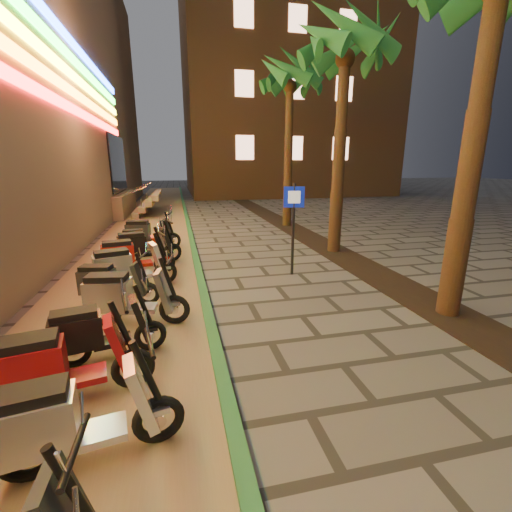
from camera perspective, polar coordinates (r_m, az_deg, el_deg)
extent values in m
plane|color=#474442|center=(4.37, 9.00, -24.63)|extent=(120.00, 120.00, 0.00)
cube|color=#8C7251|center=(13.44, -18.02, 2.42)|extent=(3.40, 60.00, 0.01)
cube|color=#276934|center=(13.38, -10.77, 3.05)|extent=(0.18, 60.00, 0.10)
cube|color=black|center=(9.88, 17.74, -1.93)|extent=(1.20, 40.00, 0.02)
cube|color=black|center=(21.32, -22.02, 14.09)|extent=(0.08, 5.00, 3.00)
cube|color=gray|center=(21.82, -26.80, 7.75)|extent=(5.00, 6.00, 1.20)
cube|color=#FF1414|center=(9.76, -34.24, 22.83)|extent=(0.06, 26.00, 0.28)
cube|color=orange|center=(9.87, -34.76, 25.94)|extent=(0.06, 26.00, 0.28)
cube|color=yellow|center=(10.01, -35.30, 28.97)|extent=(0.06, 26.00, 0.28)
cube|color=gray|center=(21.36, -18.79, 7.22)|extent=(0.35, 5.00, 0.30)
cube|color=gray|center=(21.29, -17.91, 8.08)|extent=(0.35, 5.00, 0.30)
cube|color=gray|center=(21.24, -17.03, 8.95)|extent=(0.35, 5.00, 0.30)
cube|color=gray|center=(21.19, -16.13, 9.82)|extent=(0.35, 5.00, 0.30)
cylinder|color=silver|center=(19.32, -20.80, 9.58)|extent=(2.09, 0.06, 0.81)
cylinder|color=silver|center=(23.28, -19.56, 10.47)|extent=(2.09, 0.06, 0.81)
cube|color=brown|center=(37.85, 3.88, 29.93)|extent=(18.00, 16.00, 25.00)
cube|color=#FFB78C|center=(27.61, -1.86, 17.61)|extent=(1.40, 0.06, 1.80)
cube|color=#FFB78C|center=(28.66, 6.39, 17.44)|extent=(1.40, 0.06, 1.80)
cube|color=#FFB78C|center=(30.20, 13.91, 16.98)|extent=(1.40, 0.06, 1.80)
cube|color=#FFB78C|center=(28.17, -1.95, 26.79)|extent=(1.40, 0.06, 1.80)
cube|color=#FFB78C|center=(29.20, 6.68, 26.29)|extent=(1.40, 0.06, 1.80)
cube|color=#FFB78C|center=(30.71, 14.49, 25.38)|extent=(1.40, 0.06, 1.80)
cube|color=#FFB78C|center=(29.42, -2.04, 35.41)|extent=(1.40, 0.06, 1.80)
cube|color=#FFB78C|center=(30.40, 6.99, 34.63)|extent=(1.40, 0.06, 1.80)
cube|color=#FFB78C|center=(31.86, 15.12, 33.34)|extent=(1.40, 0.06, 1.80)
cylinder|color=#472D19|center=(7.10, 32.07, 12.43)|extent=(0.40, 0.40, 5.45)
cylinder|color=#472D19|center=(11.24, 13.65, 15.04)|extent=(0.40, 0.40, 5.70)
sphere|color=#472D19|center=(11.61, 14.63, 29.22)|extent=(0.56, 0.56, 0.56)
cone|color=#19501D|center=(12.13, 19.12, 30.50)|extent=(0.60, 1.93, 1.52)
cone|color=#19501D|center=(12.52, 16.61, 30.17)|extent=(1.70, 1.86, 1.52)
cone|color=#19501D|center=(12.55, 13.42, 30.31)|extent=(2.00, 0.93, 1.52)
cone|color=#19501D|center=(12.23, 10.74, 30.87)|extent=(1.97, 1.48, 1.52)
cone|color=#19501D|center=(11.68, 9.74, 31.69)|extent=(1.22, 2.02, 1.52)
cone|color=#19501D|center=(11.14, 11.15, 32.47)|extent=(1.22, 2.02, 1.52)
cone|color=#19501D|center=(10.89, 14.54, 32.71)|extent=(1.97, 1.48, 1.52)
cone|color=#19501D|center=(11.06, 18.08, 32.19)|extent=(2.00, 0.93, 1.52)
cone|color=#19501D|center=(11.56, 19.81, 31.27)|extent=(1.70, 1.86, 1.52)
cylinder|color=#472D19|center=(15.88, 5.40, 15.73)|extent=(0.40, 0.40, 5.95)
sphere|color=#472D19|center=(16.19, 5.69, 26.31)|extent=(0.56, 0.56, 0.56)
cone|color=#19501D|center=(16.58, 9.01, 27.54)|extent=(0.60, 1.93, 1.52)
cone|color=#19501D|center=(17.03, 7.49, 27.26)|extent=(1.70, 1.86, 1.52)
cone|color=#19501D|center=(17.15, 5.25, 27.23)|extent=(2.00, 0.93, 1.52)
cone|color=#19501D|center=(16.88, 3.20, 27.46)|extent=(1.97, 1.48, 1.52)
cone|color=#19501D|center=(16.34, 2.22, 27.89)|extent=(1.22, 2.02, 1.52)
cone|color=#19501D|center=(15.77, 2.87, 28.35)|extent=(1.22, 2.02, 1.52)
cone|color=#19501D|center=(15.45, 4.99, 28.61)|extent=(1.97, 1.48, 1.52)
cone|color=#19501D|center=(15.53, 7.51, 28.46)|extent=(2.00, 0.93, 1.52)
cone|color=#19501D|center=(15.99, 9.09, 28.02)|extent=(1.70, 1.86, 1.52)
cylinder|color=black|center=(8.69, 6.19, 4.27)|extent=(0.07, 0.07, 2.32)
cube|color=#0B1B9A|center=(8.56, 6.37, 9.74)|extent=(0.51, 0.13, 0.51)
cube|color=white|center=(8.53, 6.39, 9.73)|extent=(0.30, 0.08, 0.30)
cylinder|color=black|center=(2.83, -28.12, -31.36)|extent=(0.27, 0.07, 0.74)
cylinder|color=black|center=(2.60, -27.90, -26.49)|extent=(0.05, 0.58, 0.04)
torus|color=black|center=(4.08, -33.83, -25.91)|extent=(0.54, 0.19, 0.53)
cylinder|color=silver|center=(4.08, -33.83, -25.91)|extent=(0.16, 0.13, 0.14)
torus|color=black|center=(3.98, -15.90, -24.72)|extent=(0.54, 0.19, 0.53)
cylinder|color=silver|center=(3.98, -15.90, -24.72)|extent=(0.16, 0.13, 0.14)
cube|color=silver|center=(3.97, -25.16, -25.15)|extent=(0.61, 0.44, 0.08)
cube|color=silver|center=(3.88, -33.24, -22.53)|extent=(0.77, 0.51, 0.51)
cube|color=black|center=(3.72, -33.93, -18.84)|extent=(0.68, 0.43, 0.12)
cube|color=silver|center=(3.77, -18.60, -20.92)|extent=(0.34, 0.45, 0.72)
cylinder|color=black|center=(3.66, -17.71, -18.18)|extent=(0.29, 0.12, 0.76)
cylinder|color=black|center=(3.49, -17.29, -13.58)|extent=(0.15, 0.59, 0.04)
cube|color=silver|center=(3.91, -16.04, -23.33)|extent=(0.25, 0.18, 0.06)
torus|color=black|center=(4.93, -34.08, -18.37)|extent=(0.55, 0.21, 0.54)
cylinder|color=silver|center=(4.93, -34.08, -18.37)|extent=(0.16, 0.13, 0.15)
torus|color=black|center=(4.83, -19.75, -17.18)|extent=(0.55, 0.21, 0.54)
cylinder|color=silver|center=(4.83, -19.75, -17.18)|extent=(0.16, 0.13, 0.15)
cube|color=maroon|center=(4.82, -27.15, -17.50)|extent=(0.63, 0.46, 0.08)
cube|color=maroon|center=(4.77, -33.61, -15.23)|extent=(0.79, 0.54, 0.52)
cube|color=black|center=(4.63, -34.16, -11.96)|extent=(0.70, 0.46, 0.13)
cube|color=maroon|center=(4.65, -21.98, -13.68)|extent=(0.36, 0.46, 0.73)
cylinder|color=black|center=(4.56, -21.31, -11.26)|extent=(0.29, 0.13, 0.77)
cylinder|color=black|center=(4.43, -21.05, -7.30)|extent=(0.17, 0.60, 0.05)
cube|color=maroon|center=(4.77, -19.89, -15.90)|extent=(0.25, 0.19, 0.06)
torus|color=black|center=(5.59, -28.16, -13.84)|extent=(0.50, 0.20, 0.49)
cylinder|color=silver|center=(5.59, -28.16, -13.84)|extent=(0.15, 0.12, 0.13)
torus|color=black|center=(5.61, -17.16, -12.52)|extent=(0.50, 0.20, 0.49)
cylinder|color=silver|center=(5.61, -17.16, -12.52)|extent=(0.15, 0.12, 0.13)
cube|color=black|center=(5.55, -22.77, -12.90)|extent=(0.58, 0.43, 0.08)
cube|color=black|center=(5.46, -27.72, -11.23)|extent=(0.72, 0.50, 0.47)
cube|color=black|center=(5.36, -28.08, -8.60)|extent=(0.64, 0.43, 0.11)
cube|color=black|center=(5.46, -18.80, -9.73)|extent=(0.33, 0.42, 0.66)
cylinder|color=black|center=(5.39, -18.28, -7.82)|extent=(0.27, 0.12, 0.70)
cylinder|color=black|center=(5.29, -18.04, -4.75)|extent=(0.16, 0.54, 0.04)
cube|color=black|center=(5.56, -17.25, -11.49)|extent=(0.23, 0.18, 0.06)
torus|color=black|center=(6.63, -23.75, -8.45)|extent=(0.56, 0.19, 0.55)
cylinder|color=silver|center=(6.63, -23.75, -8.45)|extent=(0.16, 0.13, 0.15)
torus|color=black|center=(6.33, -13.43, -8.64)|extent=(0.56, 0.19, 0.55)
cylinder|color=silver|center=(6.33, -13.43, -8.64)|extent=(0.16, 0.13, 0.15)
cube|color=#9D9DA5|center=(6.44, -18.83, -8.23)|extent=(0.63, 0.45, 0.09)
cube|color=#9D9DA5|center=(6.49, -23.32, -5.97)|extent=(0.80, 0.51, 0.53)
cube|color=black|center=(6.39, -23.61, -3.39)|extent=(0.70, 0.44, 0.13)
cube|color=#9D9DA5|center=(6.22, -14.99, -5.58)|extent=(0.34, 0.46, 0.75)
cylinder|color=black|center=(6.14, -14.44, -3.72)|extent=(0.30, 0.12, 0.79)
cylinder|color=black|center=(6.03, -14.16, -0.66)|extent=(0.14, 0.62, 0.05)
cube|color=#9D9DA5|center=(6.28, -13.50, -7.58)|extent=(0.25, 0.18, 0.06)
torus|color=black|center=(7.66, -25.20, -5.75)|extent=(0.50, 0.19, 0.49)
cylinder|color=silver|center=(7.66, -25.20, -5.75)|extent=(0.15, 0.12, 0.13)
torus|color=black|center=(7.30, -17.58, -5.97)|extent=(0.50, 0.19, 0.49)
cylinder|color=silver|center=(7.30, -17.58, -5.97)|extent=(0.15, 0.12, 0.13)
cube|color=#25282A|center=(7.45, -21.58, -5.60)|extent=(0.57, 0.42, 0.08)
cube|color=#25282A|center=(7.54, -24.91, -3.83)|extent=(0.72, 0.48, 0.47)
cube|color=black|center=(7.47, -25.14, -1.84)|extent=(0.63, 0.41, 0.11)
cube|color=#25282A|center=(7.23, -18.78, -3.58)|extent=(0.32, 0.42, 0.66)
cylinder|color=black|center=(7.16, -18.40, -2.16)|extent=(0.27, 0.12, 0.70)
cylinder|color=black|center=(7.07, -18.24, 0.16)|extent=(0.15, 0.54, 0.04)
cube|color=#25282A|center=(7.26, -17.65, -5.14)|extent=(0.23, 0.17, 0.06)
torus|color=black|center=(8.17, -23.13, -3.95)|extent=(0.57, 0.28, 0.57)
cylinder|color=silver|center=(8.17, -23.13, -3.95)|extent=(0.18, 0.15, 0.15)
torus|color=black|center=(8.40, -14.87, -2.73)|extent=(0.57, 0.28, 0.57)
cylinder|color=silver|center=(8.40, -14.87, -2.73)|extent=(0.18, 0.15, 0.15)
cube|color=silver|center=(8.25, -19.04, -3.06)|extent=(0.69, 0.54, 0.09)
cube|color=silver|center=(8.09, -22.75, -1.74)|extent=(0.86, 0.63, 0.55)
cube|color=black|center=(8.01, -22.97, 0.44)|extent=(0.75, 0.54, 0.13)
cube|color=silver|center=(8.25, -16.06, -0.42)|extent=(0.41, 0.51, 0.77)
cylinder|color=black|center=(8.22, -15.65, 1.12)|extent=(0.31, 0.16, 0.81)
cylinder|color=black|center=(8.16, -15.46, 3.55)|extent=(0.24, 0.62, 0.05)
cube|color=silver|center=(8.36, -14.93, -1.87)|extent=(0.28, 0.22, 0.07)
torus|color=black|center=(9.19, -22.36, -1.87)|extent=(0.57, 0.21, 0.56)
cylinder|color=silver|center=(9.19, -22.36, -1.87)|extent=(0.17, 0.13, 0.15)
torus|color=black|center=(9.28, -14.99, -1.08)|extent=(0.57, 0.21, 0.56)
cylinder|color=silver|center=(9.28, -14.99, -1.08)|extent=(0.17, 0.13, 0.15)
cube|color=maroon|center=(9.20, -18.74, -1.23)|extent=(0.65, 0.47, 0.09)
cube|color=maroon|center=(9.11, -22.02, 0.05)|extent=(0.81, 0.54, 0.53)
cube|color=black|center=(9.04, -22.21, 1.95)|extent=(0.72, 0.46, 0.13)
cube|color=maroon|center=(9.17, -16.06, 1.01)|extent=(0.36, 0.47, 0.75)
cylinder|color=black|center=(9.13, -15.69, 2.36)|extent=(0.30, 0.13, 0.79)
cylinder|color=black|center=(9.07, -15.51, 4.50)|extent=(0.16, 0.62, 0.05)
cube|color=maroon|center=(9.25, -15.04, -0.31)|extent=(0.26, 0.19, 0.06)
torus|color=black|center=(10.15, -20.27, -0.15)|extent=(0.56, 0.23, 0.55)
cylinder|color=silver|center=(10.15, -20.27, -0.15)|extent=(0.17, 0.14, 0.15)
torus|color=black|center=(10.33, -13.77, 0.62)|extent=(0.56, 0.23, 0.55)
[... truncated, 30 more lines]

